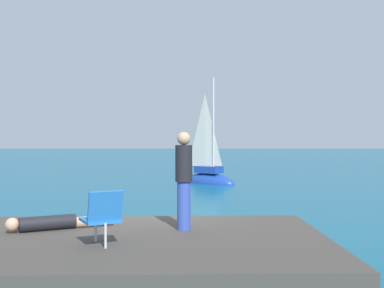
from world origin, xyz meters
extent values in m
plane|color=#0F5675|center=(0.00, 0.00, 0.00)|extent=(160.00, 160.00, 0.00)
cube|color=#423D38|center=(-0.24, -2.61, 0.38)|extent=(6.45, 4.03, 0.76)
cube|color=#3B373A|center=(2.27, -0.81, 0.00)|extent=(1.80, 2.07, 1.32)
cube|color=#424038|center=(-0.34, -0.31, 0.00)|extent=(1.01, 0.99, 0.49)
ellipsoid|color=#193D99|center=(1.89, 13.47, 0.00)|extent=(2.93, 2.68, 1.02)
cube|color=#193D99|center=(1.89, 13.47, 0.68)|extent=(1.45, 1.38, 0.33)
cylinder|color=#B7B7BC|center=(2.10, 13.29, 2.82)|extent=(0.11, 0.11, 4.63)
cylinder|color=#B2B2B7|center=(1.39, 13.88, 0.83)|extent=(1.48, 1.25, 0.09)
pyramid|color=silver|center=(1.71, 13.62, 2.64)|extent=(1.17, 0.99, 3.52)
cylinder|color=black|center=(-1.49, -2.02, 0.88)|extent=(0.91, 0.61, 0.24)
cylinder|color=tan|center=(-0.82, -1.69, 0.85)|extent=(0.71, 0.47, 0.18)
sphere|color=tan|center=(-1.98, -2.27, 0.90)|extent=(0.22, 0.22, 0.22)
cylinder|color=#334CB2|center=(0.75, -2.01, 1.16)|extent=(0.22, 0.22, 0.80)
cylinder|color=black|center=(0.75, -2.01, 1.86)|extent=(0.28, 0.28, 0.60)
sphere|color=tan|center=(0.75, -2.01, 2.27)|extent=(0.22, 0.22, 0.22)
cube|color=blue|center=(-0.44, -3.08, 1.11)|extent=(0.66, 0.68, 0.04)
cube|color=blue|center=(-0.33, -3.31, 1.33)|extent=(0.50, 0.35, 0.45)
cylinder|color=silver|center=(-0.54, -2.89, 0.93)|extent=(0.04, 0.04, 0.35)
cylinder|color=silver|center=(-0.33, -3.31, 0.93)|extent=(0.04, 0.04, 0.35)
camera|label=1|loc=(0.79, -9.91, 2.30)|focal=44.92mm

